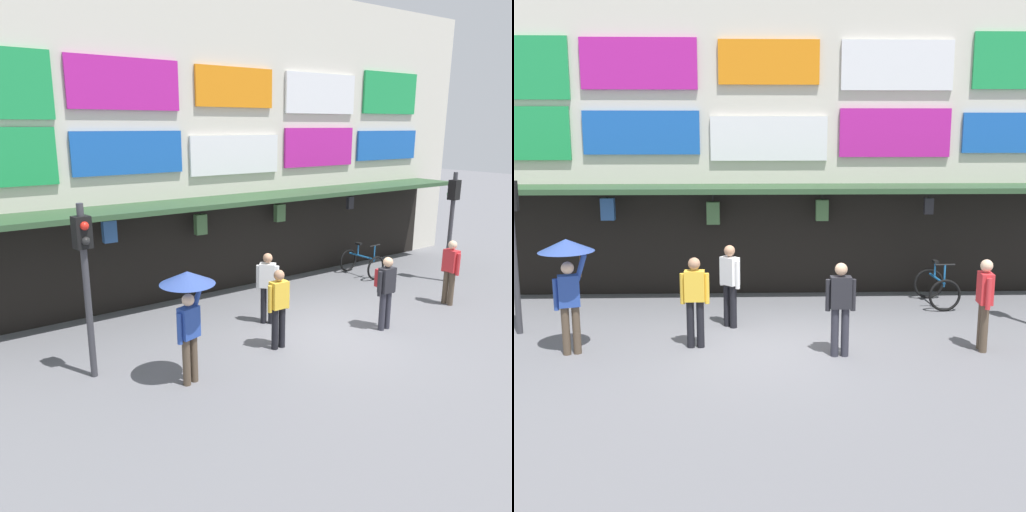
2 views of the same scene
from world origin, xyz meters
The scene contains 10 objects.
ground_plane centered at (0.00, 0.00, 0.00)m, with size 80.00×80.00×0.00m, color slate.
shopfront centered at (0.00, 4.57, 3.96)m, with size 18.00×2.60×8.00m.
traffic_light_near centered at (-4.98, 0.94, 2.14)m, with size 0.31×0.34×3.20m.
traffic_light_far centered at (5.42, 0.96, 2.14)m, with size 0.30×0.33×3.20m.
bicycle_parked centered at (3.77, 2.76, 0.39)m, with size 0.78×1.19×1.05m.
pedestrian_in_yellow centered at (3.72, -0.31, 0.95)m, with size 0.25×0.53×1.68m.
pedestrian_with_umbrella centered at (-3.63, -0.28, 1.64)m, with size 0.96×0.96×2.08m.
pedestrian_in_blue centered at (-1.46, 0.02, 0.95)m, with size 0.53×0.22×1.68m.
pedestrian_in_red centered at (-0.86, 1.25, 0.95)m, with size 0.41×0.41×1.68m.
pedestrian_in_green centered at (1.11, -0.50, 0.98)m, with size 0.53×0.35×1.68m.
Camera 1 is at (-7.25, -7.66, 4.46)m, focal length 35.28 mm.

